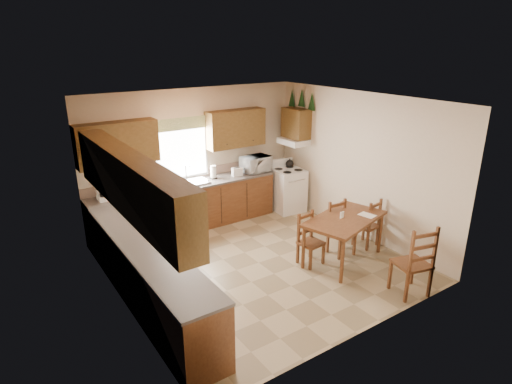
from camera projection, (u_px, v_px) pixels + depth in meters
floor at (259, 263)px, 7.21m from camera, size 4.50×4.50×0.00m
ceiling at (259, 101)px, 6.31m from camera, size 4.50×4.50×0.00m
wall_left at (117, 218)px, 5.57m from camera, size 4.50×4.50×0.00m
wall_right at (358, 165)px, 7.95m from camera, size 4.50×4.50×0.00m
wall_back at (195, 157)px, 8.52m from camera, size 4.50×4.50×0.00m
wall_front at (367, 239)px, 5.01m from camera, size 4.50×4.50×0.00m
lower_cab_back at (187, 208)px, 8.39m from camera, size 3.75×0.60×0.88m
lower_cab_left at (149, 278)px, 5.92m from camera, size 0.60×3.60×0.88m
counter_back at (186, 186)px, 8.24m from camera, size 3.75×0.63×0.04m
counter_left at (146, 248)px, 5.76m from camera, size 0.63×3.60×0.04m
backsplash at (179, 176)px, 8.42m from camera, size 3.75×0.01×0.18m
upper_cab_back_left at (117, 144)px, 7.40m from camera, size 1.41×0.33×0.75m
upper_cab_back_right at (236, 128)px, 8.68m from camera, size 1.25×0.33×0.75m
upper_cab_left at (129, 183)px, 5.37m from camera, size 0.33×3.60×0.75m
upper_cab_stove at (296, 123)px, 8.96m from camera, size 0.33×0.62×0.62m
range_hood at (294, 141)px, 9.07m from camera, size 0.44×0.62×0.12m
window_frame at (181, 149)px, 8.27m from camera, size 1.13×0.02×1.18m
window_pane at (181, 150)px, 8.26m from camera, size 1.05×0.01×1.10m
window_valance at (180, 124)px, 8.08m from camera, size 1.19×0.01×0.24m
sink_basin at (189, 183)px, 8.26m from camera, size 0.75×0.45×0.04m
pine_decal_a at (312, 101)px, 8.62m from camera, size 0.22×0.22×0.36m
pine_decal_b at (302, 98)px, 8.86m from camera, size 0.22×0.22×0.36m
pine_decal_c at (292, 98)px, 9.12m from camera, size 0.22×0.22×0.36m
stove at (288, 190)px, 9.31m from camera, size 0.67×0.69×0.91m
coffeemaker at (103, 190)px, 7.38m from camera, size 0.29×0.31×0.36m
paper_towel at (213, 172)px, 8.56m from camera, size 0.14×0.14×0.27m
toaster at (237, 172)px, 8.75m from camera, size 0.22×0.16×0.17m
microwave at (256, 164)px, 9.00m from camera, size 0.58×0.44×0.33m
dining_table at (343, 239)px, 7.19m from camera, size 1.62×1.19×0.78m
chair_near_left at (412, 259)px, 6.18m from camera, size 0.56×0.54×1.11m
chair_near_right at (367, 222)px, 7.69m from camera, size 0.43×0.41×0.90m
chair_far_left at (342, 229)px, 7.37m from camera, size 0.42×0.40×0.94m
chair_far_right at (311, 240)px, 7.05m from camera, size 0.40×0.39×0.88m
table_paper at (367, 215)px, 7.16m from camera, size 0.25×0.30×0.00m
table_card at (342, 215)px, 7.03m from camera, size 0.09×0.03×0.11m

